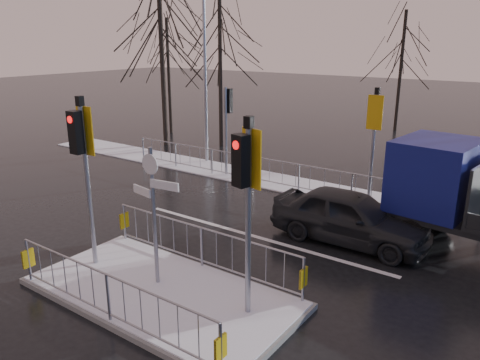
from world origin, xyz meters
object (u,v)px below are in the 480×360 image
Objects in this scene: traffic_island at (161,279)px; car_far_lane at (350,217)px; flatbed_truck at (469,197)px; street_lamp_left at (206,59)px.

car_far_lane is at bearing 66.36° from traffic_island.
car_far_lane is 0.67× the size of flatbed_truck.
traffic_island is 0.73× the size of street_lamp_left.
traffic_island is at bearing -128.30° from flatbed_truck.
flatbed_truck is at bearing -16.62° from street_lamp_left.
street_lamp_left is at bearing 61.90° from car_far_lane.
traffic_island is 0.94× the size of flatbed_truck.
street_lamp_left is (-6.42, 9.49, 4.10)m from traffic_island.
flatbed_truck is at bearing -67.59° from car_far_lane.
traffic_island is 5.47m from car_far_lane.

